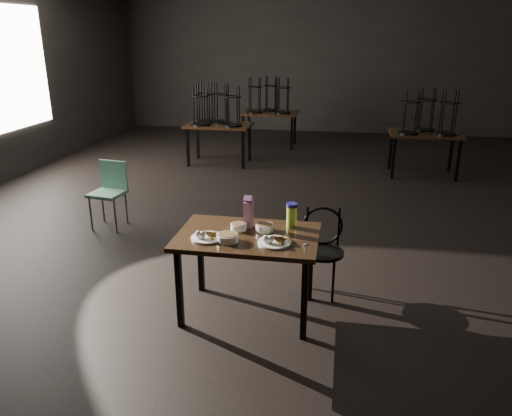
% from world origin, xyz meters
% --- Properties ---
extents(room, '(12.00, 12.04, 3.22)m').
position_xyz_m(room, '(-0.06, 0.01, 2.33)').
color(room, black).
rests_on(room, ground).
extents(main_table, '(1.20, 0.80, 0.75)m').
position_xyz_m(main_table, '(-0.22, -2.77, 0.67)').
color(main_table, black).
rests_on(main_table, ground).
extents(plate_left, '(0.27, 0.27, 0.09)m').
position_xyz_m(plate_left, '(-0.54, -2.92, 0.77)').
color(plate_left, white).
rests_on(plate_left, main_table).
extents(plate_right, '(0.28, 0.28, 0.09)m').
position_xyz_m(plate_right, '(0.02, -2.92, 0.77)').
color(plate_right, white).
rests_on(plate_right, main_table).
extents(bowl_near, '(0.14, 0.14, 0.05)m').
position_xyz_m(bowl_near, '(-0.32, -2.68, 0.78)').
color(bowl_near, white).
rests_on(bowl_near, main_table).
extents(bowl_far, '(0.15, 0.15, 0.06)m').
position_xyz_m(bowl_far, '(-0.10, -2.66, 0.78)').
color(bowl_far, white).
rests_on(bowl_far, main_table).
extents(bowl_big, '(0.18, 0.18, 0.06)m').
position_xyz_m(bowl_big, '(-0.36, -2.94, 0.78)').
color(bowl_big, white).
rests_on(bowl_big, main_table).
extents(juice_carton, '(0.08, 0.08, 0.29)m').
position_xyz_m(juice_carton, '(-0.25, -2.60, 0.89)').
color(juice_carton, '#80176F').
rests_on(juice_carton, main_table).
extents(water_bottle, '(0.11, 0.11, 0.22)m').
position_xyz_m(water_bottle, '(0.12, -2.54, 0.86)').
color(water_bottle, '#AAD43E').
rests_on(water_bottle, main_table).
extents(spoon, '(0.05, 0.17, 0.01)m').
position_xyz_m(spoon, '(0.28, -2.91, 0.75)').
color(spoon, silver).
rests_on(spoon, main_table).
extents(bentwood_chair, '(0.41, 0.40, 0.83)m').
position_xyz_m(bentwood_chair, '(0.39, -2.29, 0.49)').
color(bentwood_chair, black).
rests_on(bentwood_chair, ground).
extents(school_chair, '(0.44, 0.44, 0.84)m').
position_xyz_m(school_chair, '(-2.36, -0.99, 0.50)').
color(school_chair, '#7FC6A3').
rests_on(school_chair, ground).
extents(bg_table_left, '(1.20, 0.80, 1.48)m').
position_xyz_m(bg_table_left, '(-1.81, 2.40, 0.80)').
color(bg_table_left, black).
rests_on(bg_table_left, ground).
extents(bg_table_right, '(1.20, 0.80, 1.48)m').
position_xyz_m(bg_table_right, '(1.90, 2.20, 0.78)').
color(bg_table_right, black).
rests_on(bg_table_right, ground).
extents(bg_table_far, '(1.20, 0.80, 1.48)m').
position_xyz_m(bg_table_far, '(-1.07, 4.05, 0.78)').
color(bg_table_far, black).
rests_on(bg_table_far, ground).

